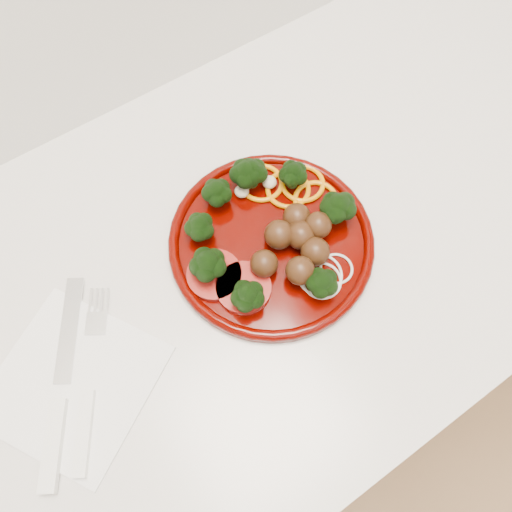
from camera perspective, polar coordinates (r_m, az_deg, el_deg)
counter at (r=1.05m, az=-9.18°, el=-15.07°), size 2.40×0.60×0.90m
plate at (r=0.62m, az=1.67°, el=2.39°), size 0.26×0.26×0.06m
napkin at (r=0.62m, az=-20.14°, el=-13.36°), size 0.23×0.23×0.00m
knife at (r=0.61m, az=-21.64°, el=-15.64°), size 0.14×0.21×0.01m
fork at (r=0.60m, az=-18.79°, el=-16.19°), size 0.13×0.19×0.01m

